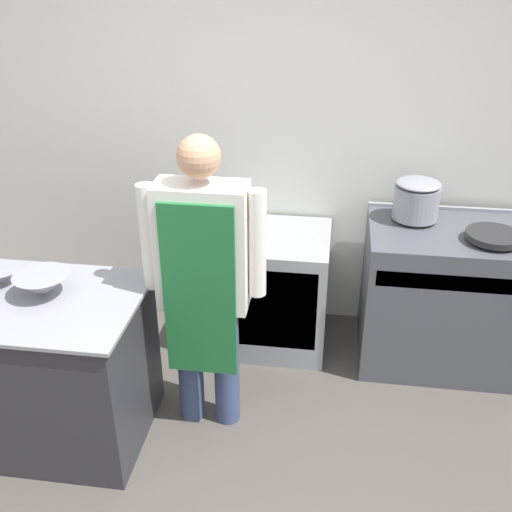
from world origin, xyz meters
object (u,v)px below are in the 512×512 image
mixing_bowl (43,285)px  fridge_unit (274,289)px  stock_pot (417,199)px  person_cook (204,274)px  stove (443,296)px  saute_pan (494,236)px

mixing_bowl → fridge_unit: bearing=43.3°
stock_pot → person_cook: bearing=-141.3°
mixing_bowl → person_cook: bearing=12.0°
fridge_unit → person_cook: size_ratio=0.47×
mixing_bowl → stock_pot: bearing=29.2°
person_cook → stock_pot: 1.45m
person_cook → fridge_unit: bearing=72.0°
stove → fridge_unit: size_ratio=1.26×
mixing_bowl → stove: bearing=23.9°
person_cook → mixing_bowl: (-0.79, -0.17, -0.03)m
person_cook → saute_pan: (1.55, 0.66, 0.00)m
mixing_bowl → saute_pan: (2.35, 0.83, 0.03)m
person_cook → mixing_bowl: 0.81m
stove → person_cook: bearing=-149.9°
stove → person_cook: size_ratio=0.59×
stove → stock_pot: bearing=151.2°
person_cook → stock_pot: size_ratio=6.04×
fridge_unit → person_cook: 1.04m
person_cook → mixing_bowl: bearing=-168.0°
stove → mixing_bowl: 2.39m
stove → person_cook: (-1.35, -0.78, 0.49)m
stove → saute_pan: saute_pan is taller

